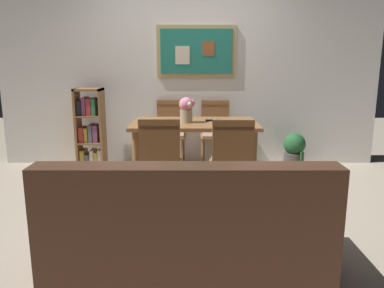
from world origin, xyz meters
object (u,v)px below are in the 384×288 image
dining_chair_far_left (170,128)px  dining_chair_near_right (231,157)px  leather_couch (186,232)px  dining_chair_far_right (215,129)px  bookshelf (90,132)px  tv_remote (212,120)px  dining_chair_near_left (160,156)px  flower_vase (186,109)px  potted_ivy (294,151)px  dining_table (194,131)px

dining_chair_far_left → dining_chair_near_right: bearing=-67.3°
dining_chair_near_right → leather_couch: bearing=-110.1°
dining_chair_far_right → leather_couch: size_ratio=0.51×
bookshelf → tv_remote: bearing=-22.3°
dining_chair_near_left → flower_vase: (0.24, 0.72, 0.37)m
tv_remote → bookshelf: bearing=157.7°
dining_chair_far_right → dining_chair_far_left: (-0.61, 0.03, 0.00)m
dining_chair_far_left → flower_vase: bearing=-74.7°
potted_ivy → tv_remote: tv_remote is taller
dining_chair_far_left → leather_couch: size_ratio=0.51×
leather_couch → dining_chair_far_left: bearing=95.3°
dining_chair_near_left → tv_remote: (0.53, 0.83, 0.22)m
dining_chair_far_right → bookshelf: bookshelf is taller
flower_vase → tv_remote: (0.29, 0.11, -0.15)m
dining_table → leather_couch: size_ratio=0.79×
dining_chair_far_left → tv_remote: size_ratio=5.65×
bookshelf → dining_chair_far_left: bearing=3.7°
dining_chair_far_right → flower_vase: bearing=-115.0°
dining_chair_near_left → flower_vase: flower_vase is taller
dining_chair_near_left → tv_remote: size_ratio=5.65×
dining_chair_near_right → potted_ivy: (1.00, 1.47, -0.29)m
dining_table → bookshelf: bookshelf is taller
dining_table → potted_ivy: dining_table is taller
dining_table → dining_chair_far_right: bearing=69.6°
dining_chair_far_right → bookshelf: size_ratio=0.84×
dining_chair_far_left → leather_couch: bearing=-84.7°
dining_table → flower_vase: 0.28m
dining_table → tv_remote: 0.25m
potted_ivy → tv_remote: 1.39m
dining_chair_far_right → potted_ivy: 1.10m
potted_ivy → tv_remote: size_ratio=3.10×
dining_chair_near_left → tv_remote: dining_chair_near_left is taller
dining_chair_near_left → potted_ivy: bearing=40.6°
dining_table → tv_remote: tv_remote is taller
dining_chair_far_right → dining_table: bearing=-110.4°
bookshelf → flower_vase: bearing=-30.5°
dining_chair_far_right → flower_vase: flower_vase is taller
leather_couch → tv_remote: size_ratio=11.18×
dining_chair_far_left → leather_couch: dining_chair_far_left is taller
dining_chair_near_left → flower_vase: bearing=71.5°
dining_chair_near_right → dining_chair_far_right: (-0.06, 1.56, 0.00)m
dining_table → potted_ivy: 1.56m
dining_chair_near_right → dining_chair_far_left: 1.73m
bookshelf → potted_ivy: bearing=-1.1°
dining_chair_near_right → leather_couch: size_ratio=0.51×
dining_chair_near_left → dining_chair_far_right: bearing=68.0°
dining_chair_far_right → tv_remote: dining_chair_far_right is taller
potted_ivy → flower_vase: bearing=-153.5°
dining_chair_far_left → bookshelf: bearing=-176.3°
dining_chair_near_left → leather_couch: (0.26, -1.17, -0.23)m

